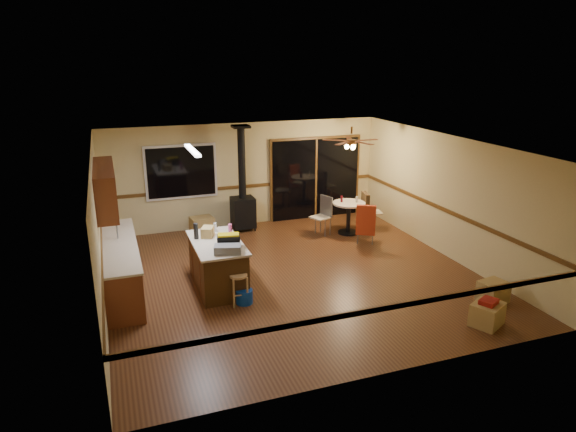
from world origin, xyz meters
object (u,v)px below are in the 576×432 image
wood_stove (243,202)px  box_corner_a (487,314)px  bar_stool (239,289)px  dining_table (349,213)px  chair_near (366,220)px  box_corner_b (493,292)px  toolbox_grey (228,249)px  toolbox_black (229,241)px  blue_bucket (244,296)px  chair_right (366,207)px  kitchen_island (218,264)px  box_under_window (202,226)px  chair_left (324,211)px

wood_stove → box_corner_a: size_ratio=5.11×
bar_stool → dining_table: (3.46, 2.75, 0.25)m
chair_near → box_corner_b: chair_near is taller
toolbox_grey → box_corner_a: size_ratio=0.93×
toolbox_black → blue_bucket: size_ratio=1.34×
blue_bucket → box_corner_a: 4.05m
wood_stove → chair_right: size_ratio=3.60×
kitchen_island → blue_bucket: kitchen_island is taller
box_under_window → box_corner_a: size_ratio=1.07×
dining_table → box_corner_a: size_ratio=1.61×
chair_near → box_under_window: bearing=149.3°
toolbox_grey → toolbox_black: size_ratio=1.14×
blue_bucket → box_corner_a: bearing=-30.6°
bar_stool → blue_bucket: 0.18m
wood_stove → chair_right: bearing=-19.6°
chair_left → chair_near: (0.61, -1.00, 0.01)m
toolbox_black → chair_near: 3.82m
box_corner_a → box_corner_b: bearing=43.9°
toolbox_grey → chair_right: 4.90m
toolbox_grey → box_corner_a: toolbox_grey is taller
toolbox_grey → bar_stool: toolbox_grey is taller
chair_right → chair_left: bearing=177.6°
chair_left → chair_right: 1.12m
chair_left → chair_near: 1.17m
chair_left → toolbox_grey: bearing=-137.9°
box_corner_a → toolbox_black: bearing=145.2°
dining_table → box_corner_a: (0.12, -4.81, -0.34)m
box_corner_b → box_under_window: bearing=128.1°
kitchen_island → dining_table: 4.13m
wood_stove → bar_stool: (-1.11, -3.86, -0.45)m
chair_right → box_corner_a: (-0.40, -4.90, -0.41)m
blue_bucket → chair_left: chair_left is taller
kitchen_island → chair_right: (4.17, 2.03, 0.14)m
dining_table → chair_near: size_ratio=1.13×
chair_right → toolbox_black: bearing=-149.4°
chair_near → box_under_window: size_ratio=1.33×
box_under_window → box_corner_a: (3.50, -5.96, -0.02)m
toolbox_grey → wood_stove: bearing=71.4°
toolbox_grey → dining_table: bearing=35.5°
chair_left → box_corner_a: chair_left is taller
blue_bucket → toolbox_black: bearing=107.0°
kitchen_island → box_corner_b: size_ratio=3.66×
bar_stool → chair_right: (3.98, 2.84, 0.32)m
wood_stove → box_under_window: (-1.02, 0.04, -0.52)m
kitchen_island → chair_left: 3.69m
toolbox_black → wood_stove: bearing=71.2°
chair_right → box_corner_b: chair_right is taller
dining_table → toolbox_black: bearing=-146.8°
blue_bucket → chair_near: size_ratio=0.43×
toolbox_black → box_corner_b: (4.30, -1.88, -0.83)m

